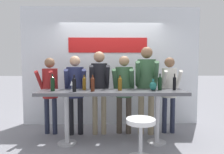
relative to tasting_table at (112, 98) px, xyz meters
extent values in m
plane|color=gray|center=(0.00, 0.00, -0.86)|extent=(40.00, 40.00, 0.00)
cube|color=silver|center=(0.00, 1.26, 0.57)|extent=(4.35, 0.10, 2.88)
cube|color=red|center=(-0.08, 1.20, 1.09)|extent=(1.91, 0.02, 0.36)
cube|color=#4C4C51|center=(0.00, 0.00, 0.11)|extent=(2.75, 0.59, 0.06)
cylinder|color=#B2B2B7|center=(-0.85, 0.00, -0.37)|extent=(0.09, 0.09, 0.95)
cylinder|color=#B2B2B7|center=(-0.85, 0.00, -0.85)|extent=(0.36, 0.36, 0.02)
cylinder|color=#B2B2B7|center=(0.85, 0.00, -0.37)|extent=(0.09, 0.09, 0.95)
cylinder|color=#B2B2B7|center=(0.85, 0.00, -0.85)|extent=(0.36, 0.36, 0.02)
cylinder|color=#B2B2B7|center=(0.43, -0.67, -0.54)|extent=(0.06, 0.06, 0.60)
cylinder|color=white|center=(0.43, -0.67, -0.24)|extent=(0.45, 0.45, 0.07)
cylinder|color=#23283D|center=(-1.39, 0.56, -0.47)|extent=(0.10, 0.10, 0.78)
cylinder|color=#23283D|center=(-1.22, 0.53, -0.47)|extent=(0.10, 0.10, 0.78)
cylinder|color=maroon|center=(-1.30, 0.55, 0.23)|extent=(0.36, 0.36, 0.62)
sphere|color=brown|center=(-1.30, 0.55, 0.66)|extent=(0.21, 0.21, 0.21)
cylinder|color=maroon|center=(-1.48, 0.42, 0.28)|extent=(0.13, 0.37, 0.48)
cylinder|color=maroon|center=(-1.18, 0.38, 0.28)|extent=(0.13, 0.37, 0.48)
cylinder|color=black|center=(-0.86, 0.48, -0.46)|extent=(0.12, 0.12, 0.80)
cylinder|color=black|center=(-0.67, 0.51, -0.46)|extent=(0.12, 0.12, 0.80)
cylinder|color=#23284C|center=(-0.76, 0.49, 0.26)|extent=(0.41, 0.41, 0.64)
sphere|color=tan|center=(-0.76, 0.49, 0.70)|extent=(0.22, 0.22, 0.22)
cylinder|color=#23284C|center=(-0.91, 0.31, 0.30)|extent=(0.15, 0.39, 0.49)
cylinder|color=#23284C|center=(-0.57, 0.37, 0.30)|extent=(0.15, 0.39, 0.49)
cylinder|color=gray|center=(-0.35, 0.49, -0.44)|extent=(0.11, 0.11, 0.85)
cylinder|color=gray|center=(-0.17, 0.50, -0.44)|extent=(0.11, 0.11, 0.85)
cylinder|color=black|center=(-0.26, 0.50, 0.32)|extent=(0.36, 0.36, 0.67)
sphere|color=#9E7556|center=(-0.26, 0.50, 0.79)|extent=(0.23, 0.23, 0.23)
cylinder|color=black|center=(-0.41, 0.32, 0.37)|extent=(0.11, 0.40, 0.51)
cylinder|color=black|center=(-0.09, 0.35, 0.37)|extent=(0.11, 0.40, 0.51)
cylinder|color=#473D33|center=(0.17, 0.56, -0.46)|extent=(0.12, 0.12, 0.80)
cylinder|color=#473D33|center=(0.37, 0.53, -0.46)|extent=(0.12, 0.12, 0.80)
cylinder|color=#335638|center=(0.27, 0.54, 0.26)|extent=(0.43, 0.43, 0.64)
sphere|color=#9E7556|center=(0.27, 0.54, 0.70)|extent=(0.22, 0.22, 0.22)
cylinder|color=#335638|center=(0.07, 0.42, 0.30)|extent=(0.15, 0.39, 0.49)
cylinder|color=#335638|center=(0.41, 0.36, 0.30)|extent=(0.15, 0.39, 0.49)
cylinder|color=gray|center=(0.63, 0.50, -0.42)|extent=(0.12, 0.12, 0.89)
cylinder|color=gray|center=(0.84, 0.46, -0.42)|extent=(0.12, 0.12, 0.89)
cylinder|color=#335638|center=(0.73, 0.48, 0.38)|extent=(0.44, 0.44, 0.71)
sphere|color=brown|center=(0.73, 0.48, 0.87)|extent=(0.24, 0.24, 0.24)
cylinder|color=#335638|center=(0.53, 0.34, 0.43)|extent=(0.16, 0.43, 0.54)
cylinder|color=#335638|center=(0.89, 0.28, 0.43)|extent=(0.16, 0.43, 0.54)
cylinder|color=#23283D|center=(1.15, 0.55, -0.47)|extent=(0.10, 0.10, 0.79)
cylinder|color=#23283D|center=(1.33, 0.55, -0.47)|extent=(0.10, 0.10, 0.79)
cylinder|color=beige|center=(1.24, 0.55, 0.24)|extent=(0.33, 0.33, 0.62)
sphere|color=brown|center=(1.24, 0.55, 0.67)|extent=(0.21, 0.21, 0.21)
cylinder|color=beige|center=(1.08, 0.40, 0.28)|extent=(0.09, 0.37, 0.48)
cylinder|color=beige|center=(1.39, 0.39, 0.28)|extent=(0.09, 0.37, 0.48)
cylinder|color=brown|center=(-0.53, 0.12, 0.25)|extent=(0.07, 0.07, 0.21)
sphere|color=brown|center=(-0.53, 0.12, 0.35)|extent=(0.07, 0.07, 0.07)
cylinder|color=brown|center=(-0.53, 0.12, 0.39)|extent=(0.03, 0.03, 0.07)
cylinder|color=black|center=(-0.53, 0.12, 0.43)|extent=(0.03, 0.03, 0.02)
cylinder|color=black|center=(0.92, 0.08, 0.25)|extent=(0.08, 0.08, 0.22)
sphere|color=black|center=(0.92, 0.08, 0.36)|extent=(0.08, 0.08, 0.08)
cylinder|color=black|center=(0.92, 0.08, 0.40)|extent=(0.03, 0.03, 0.08)
cylinder|color=black|center=(0.92, 0.08, 0.45)|extent=(0.03, 0.03, 0.02)
cylinder|color=black|center=(-1.10, -0.02, 0.25)|extent=(0.08, 0.08, 0.22)
sphere|color=black|center=(-1.10, -0.02, 0.36)|extent=(0.08, 0.08, 0.08)
cylinder|color=black|center=(-1.10, -0.02, 0.40)|extent=(0.03, 0.03, 0.08)
cylinder|color=black|center=(-1.10, -0.02, 0.45)|extent=(0.03, 0.03, 0.02)
cylinder|color=brown|center=(0.15, 0.03, 0.24)|extent=(0.08, 0.08, 0.20)
sphere|color=brown|center=(0.15, 0.03, 0.35)|extent=(0.08, 0.08, 0.08)
cylinder|color=brown|center=(0.15, 0.03, 0.38)|extent=(0.03, 0.03, 0.07)
cylinder|color=black|center=(0.15, 0.03, 0.43)|extent=(0.03, 0.03, 0.02)
cylinder|color=#4C1E0F|center=(-0.36, -0.07, 0.25)|extent=(0.07, 0.07, 0.22)
sphere|color=#4C1E0F|center=(-0.36, -0.07, 0.36)|extent=(0.07, 0.07, 0.07)
cylinder|color=#4C1E0F|center=(-0.36, -0.07, 0.40)|extent=(0.03, 0.03, 0.08)
cylinder|color=black|center=(-0.36, -0.07, 0.45)|extent=(0.03, 0.03, 0.02)
cylinder|color=black|center=(-0.68, -0.12, 0.25)|extent=(0.07, 0.07, 0.21)
sphere|color=black|center=(-0.68, -0.12, 0.36)|extent=(0.07, 0.07, 0.07)
cylinder|color=black|center=(-0.68, -0.12, 0.39)|extent=(0.03, 0.03, 0.08)
cylinder|color=black|center=(-0.68, -0.12, 0.44)|extent=(0.03, 0.03, 0.02)
cylinder|color=black|center=(1.20, 0.09, 0.25)|extent=(0.06, 0.06, 0.22)
sphere|color=black|center=(1.20, 0.09, 0.36)|extent=(0.06, 0.06, 0.06)
cylinder|color=black|center=(1.20, 0.09, 0.40)|extent=(0.02, 0.02, 0.08)
cylinder|color=black|center=(1.20, 0.09, 0.45)|extent=(0.03, 0.03, 0.02)
cylinder|color=silver|center=(-0.77, 0.13, 0.15)|extent=(0.06, 0.06, 0.01)
cylinder|color=silver|center=(-0.77, 0.13, 0.19)|extent=(0.01, 0.01, 0.08)
cone|color=silver|center=(-0.77, 0.13, 0.27)|extent=(0.07, 0.07, 0.09)
ellipsoid|color=#1E665B|center=(0.77, 0.01, 0.23)|extent=(0.13, 0.13, 0.17)
cylinder|color=#1E665B|center=(0.77, 0.01, 0.34)|extent=(0.04, 0.04, 0.05)
camera|label=1|loc=(-0.09, -3.69, 0.66)|focal=32.00mm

